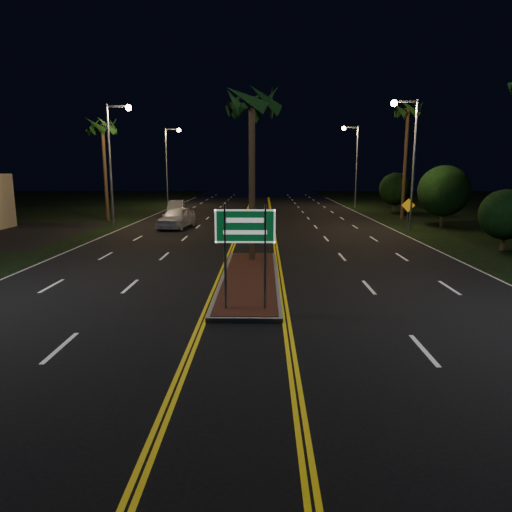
{
  "coord_description": "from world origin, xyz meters",
  "views": [
    {
      "loc": [
        0.56,
        -10.62,
        4.39
      ],
      "look_at": [
        0.33,
        2.28,
        1.9
      ],
      "focal_mm": 32.0,
      "sensor_mm": 36.0,
      "label": 1
    }
  ],
  "objects_px": {
    "streetlight_right_far": "(354,157)",
    "car_near": "(177,216)",
    "shrub_mid": "(444,191)",
    "car_far": "(176,206)",
    "streetlight_right_mid": "(409,150)",
    "palm_left_far": "(102,127)",
    "streetlight_left_mid": "(114,151)",
    "streetlight_left_far": "(169,157)",
    "shrub_far": "(395,189)",
    "shrub_near": "(505,215)",
    "palm_right_far": "(408,111)",
    "palm_median": "(252,102)",
    "highway_sign": "(245,236)",
    "median_island": "(250,278)",
    "warning_sign": "(408,210)"
  },
  "relations": [
    {
      "from": "streetlight_right_far",
      "to": "car_near",
      "type": "xyz_separation_m",
      "value": [
        -16.58,
        -18.83,
        -4.74
      ]
    },
    {
      "from": "shrub_mid",
      "to": "car_far",
      "type": "distance_m",
      "value": 23.87
    },
    {
      "from": "streetlight_right_mid",
      "to": "palm_left_far",
      "type": "distance_m",
      "value": 24.26
    },
    {
      "from": "streetlight_left_mid",
      "to": "streetlight_right_mid",
      "type": "bearing_deg",
      "value": -5.38
    },
    {
      "from": "car_near",
      "to": "streetlight_left_far",
      "type": "bearing_deg",
      "value": 111.36
    },
    {
      "from": "streetlight_left_mid",
      "to": "streetlight_left_far",
      "type": "distance_m",
      "value": 20.0
    },
    {
      "from": "shrub_far",
      "to": "car_far",
      "type": "bearing_deg",
      "value": -172.76
    },
    {
      "from": "streetlight_right_far",
      "to": "shrub_far",
      "type": "xyz_separation_m",
      "value": [
        3.19,
        -6.0,
        -3.32
      ]
    },
    {
      "from": "shrub_near",
      "to": "car_far",
      "type": "distance_m",
      "value": 28.82
    },
    {
      "from": "palm_right_far",
      "to": "palm_median",
      "type": "bearing_deg",
      "value": -123.28
    },
    {
      "from": "palm_left_far",
      "to": "car_near",
      "type": "distance_m",
      "value": 10.8
    },
    {
      "from": "shrub_near",
      "to": "shrub_far",
      "type": "relative_size",
      "value": 0.83
    },
    {
      "from": "highway_sign",
      "to": "palm_left_far",
      "type": "bearing_deg",
      "value": 116.92
    },
    {
      "from": "streetlight_left_far",
      "to": "shrub_near",
      "type": "distance_m",
      "value": 38.67
    },
    {
      "from": "shrub_far",
      "to": "median_island",
      "type": "bearing_deg",
      "value": -115.45
    },
    {
      "from": "shrub_mid",
      "to": "car_far",
      "type": "height_order",
      "value": "shrub_mid"
    },
    {
      "from": "highway_sign",
      "to": "car_far",
      "type": "bearing_deg",
      "value": 104.59
    },
    {
      "from": "streetlight_left_mid",
      "to": "warning_sign",
      "type": "relative_size",
      "value": 3.94
    },
    {
      "from": "streetlight_right_far",
      "to": "shrub_far",
      "type": "height_order",
      "value": "streetlight_right_far"
    },
    {
      "from": "highway_sign",
      "to": "streetlight_right_far",
      "type": "distance_m",
      "value": 40.74
    },
    {
      "from": "car_far",
      "to": "streetlight_left_mid",
      "type": "bearing_deg",
      "value": -112.8
    },
    {
      "from": "shrub_near",
      "to": "shrub_mid",
      "type": "bearing_deg",
      "value": 87.14
    },
    {
      "from": "palm_median",
      "to": "streetlight_left_far",
      "type": "bearing_deg",
      "value": 107.58
    },
    {
      "from": "streetlight_left_mid",
      "to": "car_near",
      "type": "relative_size",
      "value": 1.64
    },
    {
      "from": "palm_left_far",
      "to": "warning_sign",
      "type": "xyz_separation_m",
      "value": [
        23.6,
        -6.02,
        -6.28
      ]
    },
    {
      "from": "shrub_mid",
      "to": "shrub_far",
      "type": "bearing_deg",
      "value": 90.95
    },
    {
      "from": "palm_median",
      "to": "car_near",
      "type": "height_order",
      "value": "palm_median"
    },
    {
      "from": "streetlight_left_mid",
      "to": "car_far",
      "type": "bearing_deg",
      "value": 73.78
    },
    {
      "from": "streetlight_left_mid",
      "to": "palm_median",
      "type": "xyz_separation_m",
      "value": [
        10.61,
        -13.5,
        1.62
      ]
    },
    {
      "from": "median_island",
      "to": "shrub_mid",
      "type": "height_order",
      "value": "shrub_mid"
    },
    {
      "from": "streetlight_left_mid",
      "to": "streetlight_right_mid",
      "type": "height_order",
      "value": "same"
    },
    {
      "from": "palm_right_far",
      "to": "shrub_far",
      "type": "xyz_separation_m",
      "value": [
        1.0,
        6.0,
        -6.81
      ]
    },
    {
      "from": "palm_right_far",
      "to": "shrub_far",
      "type": "height_order",
      "value": "palm_right_far"
    },
    {
      "from": "streetlight_left_mid",
      "to": "streetlight_left_far",
      "type": "bearing_deg",
      "value": 90.0
    },
    {
      "from": "median_island",
      "to": "streetlight_right_mid",
      "type": "height_order",
      "value": "streetlight_right_mid"
    },
    {
      "from": "streetlight_right_far",
      "to": "car_near",
      "type": "height_order",
      "value": "streetlight_right_far"
    },
    {
      "from": "streetlight_right_far",
      "to": "palm_left_far",
      "type": "bearing_deg",
      "value": -149.12
    },
    {
      "from": "streetlight_right_far",
      "to": "warning_sign",
      "type": "distance_m",
      "value": 20.45
    },
    {
      "from": "car_far",
      "to": "shrub_far",
      "type": "bearing_deg",
      "value": 0.66
    },
    {
      "from": "streetlight_left_mid",
      "to": "shrub_near",
      "type": "distance_m",
      "value": 26.37
    },
    {
      "from": "streetlight_left_mid",
      "to": "shrub_near",
      "type": "height_order",
      "value": "streetlight_left_mid"
    },
    {
      "from": "streetlight_left_mid",
      "to": "warning_sign",
      "type": "xyz_separation_m",
      "value": [
        21.41,
        -2.02,
        -4.19
      ]
    },
    {
      "from": "shrub_near",
      "to": "shrub_far",
      "type": "bearing_deg",
      "value": 89.22
    },
    {
      "from": "shrub_far",
      "to": "streetlight_left_far",
      "type": "bearing_deg",
      "value": 161.86
    },
    {
      "from": "shrub_mid",
      "to": "palm_left_far",
      "type": "bearing_deg",
      "value": 171.51
    },
    {
      "from": "palm_median",
      "to": "palm_right_far",
      "type": "distance_m",
      "value": 23.4
    },
    {
      "from": "streetlight_right_far",
      "to": "shrub_mid",
      "type": "xyz_separation_m",
      "value": [
        3.39,
        -18.0,
        -2.93
      ]
    },
    {
      "from": "median_island",
      "to": "highway_sign",
      "type": "height_order",
      "value": "highway_sign"
    },
    {
      "from": "palm_median",
      "to": "highway_sign",
      "type": "bearing_deg",
      "value": -90.0
    },
    {
      "from": "palm_right_far",
      "to": "warning_sign",
      "type": "distance_m",
      "value": 11.28
    }
  ]
}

